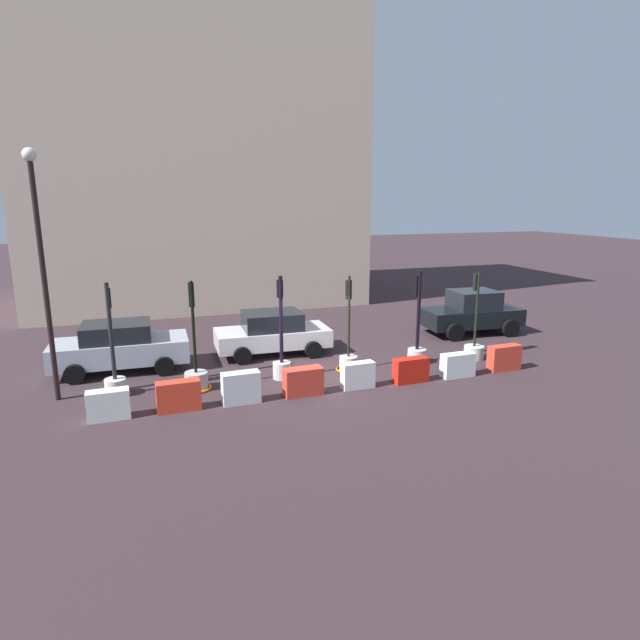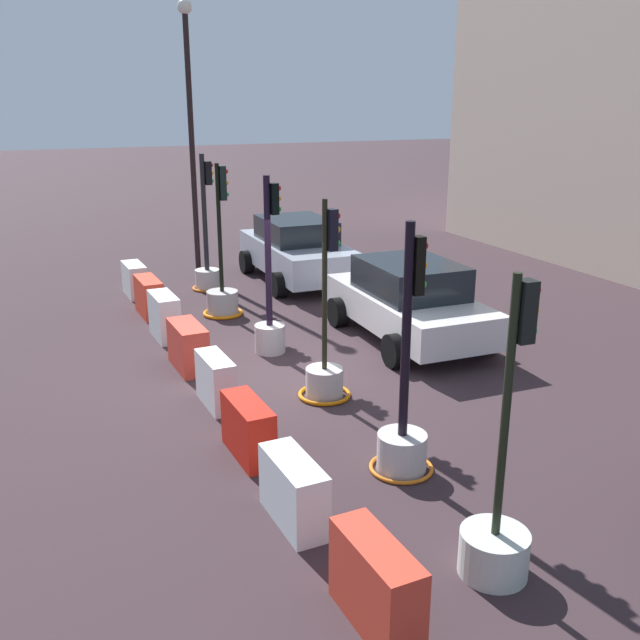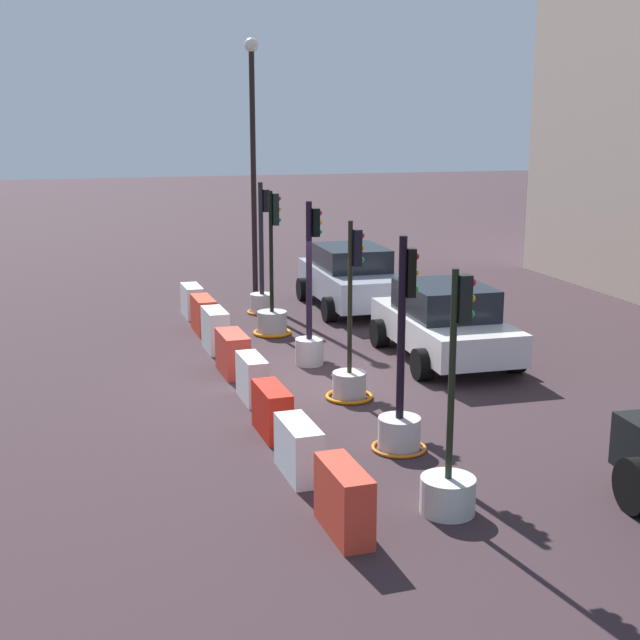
{
  "view_description": "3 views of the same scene",
  "coord_description": "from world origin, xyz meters",
  "px_view_note": "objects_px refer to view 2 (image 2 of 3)",
  "views": [
    {
      "loc": [
        -5.01,
        -15.09,
        5.57
      ],
      "look_at": [
        0.3,
        0.57,
        1.73
      ],
      "focal_mm": 29.55,
      "sensor_mm": 36.0,
      "label": 1
    },
    {
      "loc": [
        10.74,
        -3.88,
        4.57
      ],
      "look_at": [
        1.11,
        0.34,
        1.25
      ],
      "focal_mm": 39.73,
      "sensor_mm": 36.0,
      "label": 2
    },
    {
      "loc": [
        15.19,
        -4.24,
        4.83
      ],
      "look_at": [
        0.91,
        -0.08,
        1.38
      ],
      "focal_mm": 48.94,
      "sensor_mm": 36.0,
      "label": 3
    }
  ],
  "objects_px": {
    "traffic_light_3": "(325,368)",
    "construction_barrier_5": "(248,429)",
    "construction_barrier_0": "(135,280)",
    "car_silver_hatchback": "(297,250)",
    "traffic_light_1": "(223,294)",
    "car_white_van": "(409,301)",
    "construction_barrier_3": "(188,347)",
    "traffic_light_4": "(403,429)",
    "construction_barrier_6": "(294,491)",
    "traffic_light_0": "(207,266)",
    "construction_barrier_2": "(164,316)",
    "traffic_light_2": "(270,315)",
    "traffic_light_5": "(497,527)",
    "construction_barrier_4": "(216,381)",
    "street_lamp_post": "(190,115)",
    "construction_barrier_1": "(149,297)",
    "construction_barrier_7": "(376,585)"
  },
  "relations": [
    {
      "from": "traffic_light_4",
      "to": "traffic_light_0",
      "type": "bearing_deg",
      "value": 179.54
    },
    {
      "from": "traffic_light_1",
      "to": "traffic_light_4",
      "type": "bearing_deg",
      "value": 1.48
    },
    {
      "from": "construction_barrier_7",
      "to": "street_lamp_post",
      "type": "bearing_deg",
      "value": 172.24
    },
    {
      "from": "construction_barrier_2",
      "to": "street_lamp_post",
      "type": "relative_size",
      "value": 0.16
    },
    {
      "from": "traffic_light_3",
      "to": "construction_barrier_5",
      "type": "bearing_deg",
      "value": -51.31
    },
    {
      "from": "construction_barrier_4",
      "to": "car_silver_hatchback",
      "type": "xyz_separation_m",
      "value": [
        -6.76,
        4.06,
        0.42
      ]
    },
    {
      "from": "traffic_light_0",
      "to": "traffic_light_5",
      "type": "xyz_separation_m",
      "value": [
        11.91,
        -0.27,
        -0.06
      ]
    },
    {
      "from": "construction_barrier_1",
      "to": "street_lamp_post",
      "type": "xyz_separation_m",
      "value": [
        -3.19,
        1.9,
        3.73
      ]
    },
    {
      "from": "traffic_light_0",
      "to": "traffic_light_2",
      "type": "relative_size",
      "value": 1.01
    },
    {
      "from": "traffic_light_0",
      "to": "street_lamp_post",
      "type": "xyz_separation_m",
      "value": [
        -1.55,
        0.15,
        3.55
      ]
    },
    {
      "from": "construction_barrier_0",
      "to": "traffic_light_2",
      "type": "bearing_deg",
      "value": 18.06
    },
    {
      "from": "construction_barrier_3",
      "to": "car_silver_hatchback",
      "type": "height_order",
      "value": "car_silver_hatchback"
    },
    {
      "from": "traffic_light_2",
      "to": "traffic_light_5",
      "type": "height_order",
      "value": "traffic_light_2"
    },
    {
      "from": "construction_barrier_7",
      "to": "street_lamp_post",
      "type": "height_order",
      "value": "street_lamp_post"
    },
    {
      "from": "traffic_light_4",
      "to": "street_lamp_post",
      "type": "xyz_separation_m",
      "value": [
        -11.29,
        0.23,
        3.57
      ]
    },
    {
      "from": "traffic_light_2",
      "to": "traffic_light_3",
      "type": "xyz_separation_m",
      "value": [
        2.3,
        0.09,
        -0.25
      ]
    },
    {
      "from": "traffic_light_1",
      "to": "traffic_light_4",
      "type": "relative_size",
      "value": 1.02
    },
    {
      "from": "car_silver_hatchback",
      "to": "construction_barrier_7",
      "type": "bearing_deg",
      "value": -18.7
    },
    {
      "from": "traffic_light_1",
      "to": "construction_barrier_3",
      "type": "xyz_separation_m",
      "value": [
        2.88,
        -1.46,
        -0.06
      ]
    },
    {
      "from": "construction_barrier_7",
      "to": "car_silver_hatchback",
      "type": "xyz_separation_m",
      "value": [
        -11.99,
        4.06,
        0.39
      ]
    },
    {
      "from": "traffic_light_2",
      "to": "construction_barrier_6",
      "type": "height_order",
      "value": "traffic_light_2"
    },
    {
      "from": "construction_barrier_2",
      "to": "traffic_light_0",
      "type": "bearing_deg",
      "value": 152.1
    },
    {
      "from": "construction_barrier_0",
      "to": "car_silver_hatchback",
      "type": "relative_size",
      "value": 0.25
    },
    {
      "from": "traffic_light_2",
      "to": "car_silver_hatchback",
      "type": "xyz_separation_m",
      "value": [
        -4.83,
        2.48,
        0.08
      ]
    },
    {
      "from": "traffic_light_2",
      "to": "construction_barrier_1",
      "type": "bearing_deg",
      "value": -153.57
    },
    {
      "from": "traffic_light_5",
      "to": "construction_barrier_4",
      "type": "height_order",
      "value": "traffic_light_5"
    },
    {
      "from": "construction_barrier_1",
      "to": "street_lamp_post",
      "type": "relative_size",
      "value": 0.17
    },
    {
      "from": "traffic_light_5",
      "to": "construction_barrier_4",
      "type": "bearing_deg",
      "value": -164.14
    },
    {
      "from": "construction_barrier_1",
      "to": "traffic_light_2",
      "type": "bearing_deg",
      "value": 26.43
    },
    {
      "from": "construction_barrier_1",
      "to": "car_white_van",
      "type": "relative_size",
      "value": 0.28
    },
    {
      "from": "construction_barrier_2",
      "to": "construction_barrier_6",
      "type": "relative_size",
      "value": 0.96
    },
    {
      "from": "traffic_light_5",
      "to": "car_white_van",
      "type": "xyz_separation_m",
      "value": [
        -6.62,
        2.9,
        0.25
      ]
    },
    {
      "from": "traffic_light_2",
      "to": "traffic_light_4",
      "type": "bearing_deg",
      "value": 0.56
    },
    {
      "from": "traffic_light_0",
      "to": "construction_barrier_2",
      "type": "height_order",
      "value": "traffic_light_0"
    },
    {
      "from": "traffic_light_0",
      "to": "construction_barrier_6",
      "type": "distance_m",
      "value": 10.42
    },
    {
      "from": "traffic_light_1",
      "to": "car_white_van",
      "type": "distance_m",
      "value": 4.21
    },
    {
      "from": "construction_barrier_0",
      "to": "traffic_light_0",
      "type": "bearing_deg",
      "value": 86.58
    },
    {
      "from": "traffic_light_4",
      "to": "construction_barrier_6",
      "type": "bearing_deg",
      "value": -72.68
    },
    {
      "from": "construction_barrier_4",
      "to": "car_white_van",
      "type": "height_order",
      "value": "car_white_van"
    },
    {
      "from": "traffic_light_2",
      "to": "construction_barrier_2",
      "type": "relative_size",
      "value": 3.08
    },
    {
      "from": "traffic_light_4",
      "to": "traffic_light_3",
      "type": "bearing_deg",
      "value": 179.0
    },
    {
      "from": "construction_barrier_5",
      "to": "construction_barrier_7",
      "type": "bearing_deg",
      "value": 0.9
    },
    {
      "from": "traffic_light_2",
      "to": "street_lamp_post",
      "type": "relative_size",
      "value": 0.48
    },
    {
      "from": "construction_barrier_3",
      "to": "construction_barrier_5",
      "type": "relative_size",
      "value": 1.03
    },
    {
      "from": "car_silver_hatchback",
      "to": "car_white_van",
      "type": "height_order",
      "value": "car_silver_hatchback"
    },
    {
      "from": "traffic_light_3",
      "to": "construction_barrier_0",
      "type": "xyz_separation_m",
      "value": [
        -7.32,
        -1.73,
        -0.09
      ]
    },
    {
      "from": "traffic_light_2",
      "to": "traffic_light_3",
      "type": "relative_size",
      "value": 1.04
    },
    {
      "from": "construction_barrier_2",
      "to": "street_lamp_post",
      "type": "xyz_separation_m",
      "value": [
        -4.87,
        1.91,
        3.7
      ]
    },
    {
      "from": "construction_barrier_0",
      "to": "construction_barrier_2",
      "type": "xyz_separation_m",
      "value": [
        3.43,
        0.0,
        0.05
      ]
    },
    {
      "from": "traffic_light_3",
      "to": "street_lamp_post",
      "type": "xyz_separation_m",
      "value": [
        -8.76,
        0.18,
        3.66
      ]
    }
  ]
}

